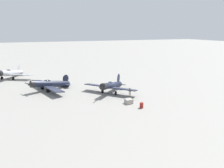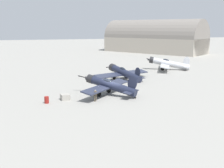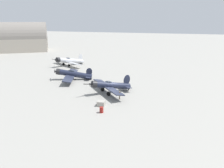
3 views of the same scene
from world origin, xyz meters
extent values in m
plane|color=gray|center=(0.00, 0.00, 0.00)|extent=(400.00, 400.00, 0.00)
cylinder|color=#1E2338|center=(0.00, 0.00, 1.53)|extent=(6.47, 6.79, 2.68)
cylinder|color=#232326|center=(2.61, -2.79, 2.24)|extent=(1.75, 1.74, 1.48)
cone|color=#232326|center=(3.06, -3.27, 2.36)|extent=(0.85, 0.85, 0.65)
cube|color=black|center=(3.16, -3.38, 2.36)|extent=(2.43, 1.82, 0.62)
ellipsoid|color=black|center=(0.55, -0.59, 2.21)|extent=(1.78, 1.83, 0.98)
cube|color=#282D42|center=(0.66, -0.71, 1.37)|extent=(9.62, 9.17, 0.51)
ellipsoid|color=#1E2338|center=(-2.31, 2.47, 2.25)|extent=(1.37, 1.45, 2.42)
cube|color=#282D42|center=(-2.17, 2.32, 1.00)|extent=(3.23, 3.13, 0.30)
cylinder|color=#999BA0|center=(2.10, -0.02, 0.99)|extent=(0.14, 0.14, 1.18)
cylinder|color=black|center=(2.10, -0.02, 0.40)|extent=(0.69, 0.72, 0.80)
cylinder|color=#999BA0|center=(-0.12, -2.10, 0.99)|extent=(0.14, 0.14, 1.18)
cylinder|color=black|center=(-0.12, -2.10, 0.40)|extent=(0.69, 0.72, 0.80)
cylinder|color=black|center=(-2.64, 2.82, 0.14)|extent=(0.26, 0.27, 0.28)
cylinder|color=#1E2338|center=(-6.60, -11.80, 1.31)|extent=(4.20, 8.49, 2.81)
cylinder|color=#232326|center=(-5.24, -15.57, 2.01)|extent=(1.79, 1.58, 1.63)
cone|color=#232326|center=(-5.02, -16.18, 2.12)|extent=(0.81, 0.82, 0.71)
cube|color=black|center=(-4.97, -16.32, 2.12)|extent=(2.36, 1.60, 0.23)
ellipsoid|color=black|center=(-6.31, -12.60, 2.05)|extent=(1.32, 1.94, 0.96)
cube|color=#282D42|center=(-6.26, -12.75, 1.11)|extent=(12.38, 6.15, 0.53)
ellipsoid|color=#1E2338|center=(-7.80, -8.48, 1.92)|extent=(0.73, 1.74, 2.13)
cube|color=#282D42|center=(-7.73, -8.67, 0.80)|extent=(3.57, 2.19, 0.29)
cylinder|color=#999BA0|center=(-4.59, -12.69, 0.87)|extent=(0.14, 0.14, 0.93)
cylinder|color=black|center=(-4.59, -12.69, 0.40)|extent=(0.46, 0.82, 0.80)
cylinder|color=#999BA0|center=(-7.58, -13.77, 0.87)|extent=(0.14, 0.14, 0.93)
cylinder|color=black|center=(-7.58, -13.77, 0.40)|extent=(0.46, 0.82, 0.80)
cylinder|color=black|center=(-7.97, -8.01, 0.14)|extent=(0.19, 0.30, 0.28)
cylinder|color=#B7BABF|center=(-21.71, -21.23, 1.48)|extent=(8.96, 5.83, 3.14)
ellipsoid|color=black|center=(-20.90, -21.68, 2.27)|extent=(1.94, 1.53, 0.98)
cube|color=#ADAFB5|center=(-20.74, -21.77, 1.28)|extent=(8.17, 12.55, 0.55)
ellipsoid|color=#B7BABF|center=(-25.14, -19.34, 2.14)|extent=(1.70, 1.01, 2.44)
cube|color=#ADAFB5|center=(-24.96, -19.44, 0.86)|extent=(2.60, 3.51, 0.30)
cylinder|color=#999BA0|center=(-19.46, -20.61, 0.97)|extent=(0.14, 0.14, 1.13)
cylinder|color=black|center=(-19.46, -20.61, 0.40)|extent=(0.80, 0.56, 0.80)
cylinder|color=#999BA0|center=(-21.03, -23.47, 0.97)|extent=(0.14, 0.14, 1.13)
cylinder|color=black|center=(-21.03, -23.47, 0.40)|extent=(0.80, 0.56, 0.80)
cylinder|color=black|center=(-25.63, -19.07, 0.14)|extent=(0.29, 0.22, 0.28)
cylinder|color=brown|center=(3.44, 2.64, 0.42)|extent=(0.12, 0.12, 0.83)
cylinder|color=brown|center=(3.18, 2.51, 0.42)|extent=(0.12, 0.12, 0.83)
cube|color=brown|center=(3.31, 2.57, 1.12)|extent=(0.50, 0.40, 0.59)
sphere|color=#9E917D|center=(3.31, 2.57, 1.54)|extent=(0.22, 0.22, 0.22)
cylinder|color=brown|center=(3.55, 2.70, 1.14)|extent=(0.09, 0.09, 0.55)
cylinder|color=brown|center=(3.06, 2.45, 1.14)|extent=(0.09, 0.09, 0.55)
cube|color=#9E998E|center=(7.22, 0.40, 0.41)|extent=(1.34, 1.40, 0.83)
cylinder|color=maroon|center=(9.93, 1.50, 0.47)|extent=(0.61, 0.61, 0.94)
torus|color=maroon|center=(9.93, 1.50, 0.66)|extent=(0.65, 0.65, 0.04)
torus|color=maroon|center=(9.93, 1.50, 0.28)|extent=(0.65, 0.65, 0.04)
camera|label=1|loc=(36.70, -14.34, 12.74)|focal=31.13mm
camera|label=2|loc=(13.29, 40.77, 10.34)|focal=46.32mm
camera|label=3|loc=(39.60, 13.01, 14.28)|focal=34.71mm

